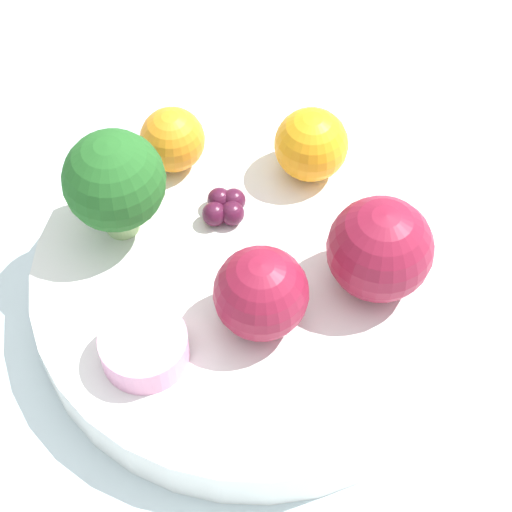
% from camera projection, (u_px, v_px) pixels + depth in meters
% --- Properties ---
extents(ground_plane, '(6.00, 6.00, 0.00)m').
position_uv_depth(ground_plane, '(256.00, 314.00, 0.54)').
color(ground_plane, gray).
extents(table_surface, '(1.20, 1.20, 0.02)m').
position_uv_depth(table_surface, '(256.00, 305.00, 0.53)').
color(table_surface, silver).
rests_on(table_surface, ground_plane).
extents(bowl, '(0.26, 0.26, 0.03)m').
position_uv_depth(bowl, '(256.00, 282.00, 0.51)').
color(bowl, white).
rests_on(bowl, table_surface).
extents(broccoli, '(0.06, 0.06, 0.07)m').
position_uv_depth(broccoli, '(114.00, 182.00, 0.48)').
color(broccoli, '#99C17A').
rests_on(broccoli, bowl).
extents(apple_red, '(0.06, 0.06, 0.06)m').
position_uv_depth(apple_red, '(380.00, 249.00, 0.47)').
color(apple_red, maroon).
rests_on(apple_red, bowl).
extents(apple_green, '(0.05, 0.05, 0.05)m').
position_uv_depth(apple_green, '(261.00, 293.00, 0.46)').
color(apple_green, maroon).
rests_on(apple_green, bowl).
extents(orange_front, '(0.05, 0.05, 0.05)m').
position_uv_depth(orange_front, '(311.00, 145.00, 0.53)').
color(orange_front, orange).
rests_on(orange_front, bowl).
extents(orange_back, '(0.04, 0.04, 0.04)m').
position_uv_depth(orange_back, '(172.00, 140.00, 0.53)').
color(orange_back, orange).
rests_on(orange_back, bowl).
extents(grape_cluster, '(0.03, 0.03, 0.01)m').
position_uv_depth(grape_cluster, '(226.00, 206.00, 0.52)').
color(grape_cluster, '#47142D').
rests_on(grape_cluster, bowl).
extents(small_cup, '(0.05, 0.05, 0.02)m').
position_uv_depth(small_cup, '(144.00, 347.00, 0.46)').
color(small_cup, '#EA9EC6').
rests_on(small_cup, bowl).
extents(napkin, '(0.16, 0.16, 0.01)m').
position_uv_depth(napkin, '(18.00, 44.00, 0.66)').
color(napkin, beige).
rests_on(napkin, table_surface).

